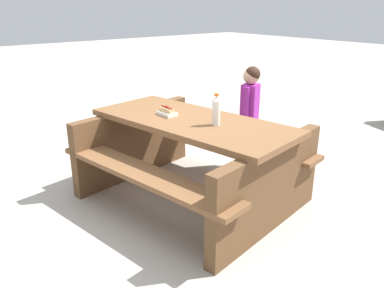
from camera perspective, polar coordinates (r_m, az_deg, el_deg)
ground_plane at (r=3.56m, az=0.00°, el=-7.96°), size 30.00×30.00×0.00m
picnic_table at (r=3.37m, az=0.00°, el=-1.28°), size 2.00×1.67×0.75m
soda_bottle at (r=3.08m, az=3.60°, el=4.96°), size 0.07×0.07×0.26m
hotdog_tray at (r=3.38m, az=-3.73°, el=4.77°), size 0.18×0.11×0.08m
child_in_coat at (r=4.02m, az=8.57°, el=5.78°), size 0.20×0.25×1.08m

